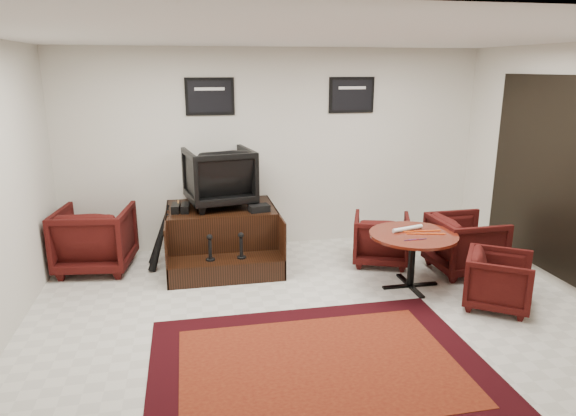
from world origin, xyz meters
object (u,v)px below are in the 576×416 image
at_px(shine_podium, 222,237).
at_px(meeting_table, 413,241).
at_px(shine_chair, 219,174).
at_px(table_chair_window, 466,241).
at_px(armchair_side, 95,235).
at_px(table_chair_back, 381,237).
at_px(table_chair_corner, 499,278).

distance_m(shine_podium, meeting_table, 2.50).
relative_size(shine_chair, table_chair_window, 1.07).
distance_m(armchair_side, table_chair_back, 3.71).
distance_m(shine_chair, table_chair_back, 2.30).
height_order(table_chair_back, table_chair_window, table_chair_window).
bearing_deg(table_chair_window, meeting_table, 109.32).
height_order(shine_podium, armchair_side, armchair_side).
xyz_separation_m(shine_chair, meeting_table, (2.13, -1.44, -0.59)).
relative_size(meeting_table, table_chair_window, 1.26).
xyz_separation_m(meeting_table, table_chair_window, (0.87, 0.32, -0.18)).
bearing_deg(shine_podium, armchair_side, 179.17).
xyz_separation_m(armchair_side, meeting_table, (3.74, -1.32, 0.12)).
bearing_deg(armchair_side, table_chair_back, 179.66).
bearing_deg(table_chair_back, meeting_table, 115.09).
xyz_separation_m(shine_podium, table_chair_window, (3.00, -0.97, 0.06)).
relative_size(shine_podium, table_chair_back, 2.02).
relative_size(table_chair_window, table_chair_corner, 1.20).
xyz_separation_m(shine_podium, shine_chair, (-0.00, 0.15, 0.83)).
relative_size(meeting_table, table_chair_back, 1.40).
bearing_deg(table_chair_window, shine_chair, 68.48).
xyz_separation_m(armchair_side, table_chair_corner, (4.44, -2.00, -0.12)).
relative_size(shine_podium, table_chair_corner, 2.18).
xyz_separation_m(meeting_table, table_chair_corner, (0.70, -0.68, -0.24)).
relative_size(shine_chair, meeting_table, 0.85).
bearing_deg(armchair_side, meeting_table, 167.96).
height_order(armchair_side, table_chair_back, armchair_side).
distance_m(armchair_side, table_chair_corner, 4.87).
xyz_separation_m(meeting_table, table_chair_back, (-0.06, 0.82, -0.22)).
height_order(shine_chair, table_chair_back, shine_chair).
bearing_deg(armchair_side, shine_podium, -173.44).
bearing_deg(armchair_side, shine_chair, -168.23).
bearing_deg(table_chair_window, table_chair_back, 61.01).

